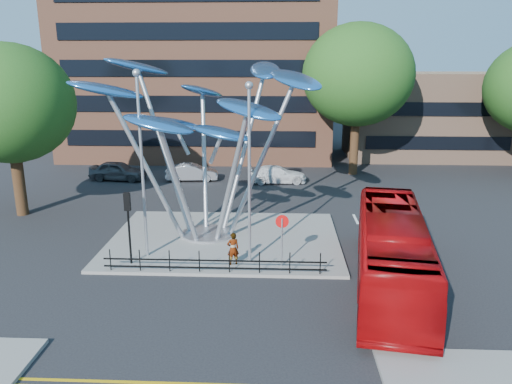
{
  "coord_description": "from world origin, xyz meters",
  "views": [
    {
      "loc": [
        1.8,
        -18.78,
        9.47
      ],
      "look_at": [
        0.76,
        4.0,
        3.26
      ],
      "focal_mm": 35.0,
      "sensor_mm": 36.0,
      "label": 1
    }
  ],
  "objects_px": {
    "street_lamp_right": "(249,158)",
    "parked_car_mid": "(192,172)",
    "tree_right": "(358,75)",
    "no_entry_sign_island": "(282,232)",
    "pedestrian": "(233,249)",
    "leaf_sculpture": "(203,109)",
    "parked_car_left": "(118,171)",
    "street_lamp_left": "(141,149)",
    "traffic_light_island": "(128,213)",
    "parked_car_right": "(277,174)",
    "tree_left": "(9,104)",
    "red_bus": "(392,251)"
  },
  "relations": [
    {
      "from": "street_lamp_right",
      "to": "parked_car_mid",
      "type": "height_order",
      "value": "street_lamp_right"
    },
    {
      "from": "tree_right",
      "to": "no_entry_sign_island",
      "type": "height_order",
      "value": "tree_right"
    },
    {
      "from": "street_lamp_right",
      "to": "pedestrian",
      "type": "xyz_separation_m",
      "value": [
        -0.74,
        -0.4,
        -4.17
      ]
    },
    {
      "from": "no_entry_sign_island",
      "to": "parked_car_mid",
      "type": "xyz_separation_m",
      "value": [
        -6.99,
        16.63,
        -1.15
      ]
    },
    {
      "from": "leaf_sculpture",
      "to": "parked_car_mid",
      "type": "height_order",
      "value": "leaf_sculpture"
    },
    {
      "from": "parked_car_left",
      "to": "parked_car_mid",
      "type": "relative_size",
      "value": 1.1
    },
    {
      "from": "street_lamp_left",
      "to": "parked_car_left",
      "type": "xyz_separation_m",
      "value": [
        -6.35,
        15.56,
        -4.6
      ]
    },
    {
      "from": "street_lamp_right",
      "to": "traffic_light_island",
      "type": "bearing_deg",
      "value": -174.81
    },
    {
      "from": "pedestrian",
      "to": "parked_car_mid",
      "type": "distance_m",
      "value": 17.22
    },
    {
      "from": "tree_right",
      "to": "parked_car_right",
      "type": "bearing_deg",
      "value": -152.99
    },
    {
      "from": "tree_right",
      "to": "parked_car_mid",
      "type": "distance_m",
      "value": 15.21
    },
    {
      "from": "tree_left",
      "to": "street_lamp_right",
      "type": "relative_size",
      "value": 1.24
    },
    {
      "from": "traffic_light_island",
      "to": "parked_car_mid",
      "type": "distance_m",
      "value": 16.76
    },
    {
      "from": "street_lamp_left",
      "to": "traffic_light_island",
      "type": "height_order",
      "value": "street_lamp_left"
    },
    {
      "from": "street_lamp_right",
      "to": "no_entry_sign_island",
      "type": "distance_m",
      "value": 3.64
    },
    {
      "from": "traffic_light_island",
      "to": "parked_car_mid",
      "type": "xyz_separation_m",
      "value": [
        0.01,
        16.64,
        -1.95
      ]
    },
    {
      "from": "street_lamp_left",
      "to": "no_entry_sign_island",
      "type": "bearing_deg",
      "value": -8.61
    },
    {
      "from": "street_lamp_left",
      "to": "tree_right",
      "type": "bearing_deg",
      "value": 55.95
    },
    {
      "from": "street_lamp_left",
      "to": "street_lamp_right",
      "type": "relative_size",
      "value": 1.06
    },
    {
      "from": "traffic_light_island",
      "to": "no_entry_sign_island",
      "type": "relative_size",
      "value": 1.4
    },
    {
      "from": "tree_left",
      "to": "parked_car_left",
      "type": "height_order",
      "value": "tree_left"
    },
    {
      "from": "parked_car_mid",
      "to": "parked_car_right",
      "type": "xyz_separation_m",
      "value": [
        6.7,
        -0.35,
        -0.01
      ]
    },
    {
      "from": "tree_left",
      "to": "red_bus",
      "type": "relative_size",
      "value": 0.91
    },
    {
      "from": "street_lamp_right",
      "to": "traffic_light_island",
      "type": "relative_size",
      "value": 2.42
    },
    {
      "from": "parked_car_left",
      "to": "parked_car_right",
      "type": "relative_size",
      "value": 0.98
    },
    {
      "from": "tree_right",
      "to": "red_bus",
      "type": "relative_size",
      "value": 1.07
    },
    {
      "from": "leaf_sculpture",
      "to": "parked_car_right",
      "type": "xyz_separation_m",
      "value": [
        3.78,
        12.11,
        -6.21
      ]
    },
    {
      "from": "leaf_sculpture",
      "to": "street_lamp_left",
      "type": "distance_m",
      "value": 4.28
    },
    {
      "from": "pedestrian",
      "to": "tree_right",
      "type": "bearing_deg",
      "value": -133.82
    },
    {
      "from": "street_lamp_left",
      "to": "parked_car_right",
      "type": "height_order",
      "value": "street_lamp_left"
    },
    {
      "from": "tree_right",
      "to": "leaf_sculpture",
      "type": "bearing_deg",
      "value": -123.31
    },
    {
      "from": "tree_right",
      "to": "street_lamp_left",
      "type": "height_order",
      "value": "tree_right"
    },
    {
      "from": "tree_left",
      "to": "parked_car_mid",
      "type": "distance_m",
      "value": 14.22
    },
    {
      "from": "pedestrian",
      "to": "parked_car_right",
      "type": "distance_m",
      "value": 16.32
    },
    {
      "from": "tree_left",
      "to": "street_lamp_left",
      "type": "xyz_separation_m",
      "value": [
        9.5,
        -6.5,
        -1.44
      ]
    },
    {
      "from": "no_entry_sign_island",
      "to": "pedestrian",
      "type": "bearing_deg",
      "value": 177.98
    },
    {
      "from": "street_lamp_right",
      "to": "red_bus",
      "type": "distance_m",
      "value": 7.32
    },
    {
      "from": "parked_car_left",
      "to": "leaf_sculpture",
      "type": "bearing_deg",
      "value": -138.73
    },
    {
      "from": "tree_right",
      "to": "parked_car_left",
      "type": "distance_m",
      "value": 20.42
    },
    {
      "from": "tree_left",
      "to": "parked_car_right",
      "type": "distance_m",
      "value": 19.02
    },
    {
      "from": "parked_car_mid",
      "to": "tree_left",
      "type": "bearing_deg",
      "value": 129.68
    },
    {
      "from": "no_entry_sign_island",
      "to": "pedestrian",
      "type": "height_order",
      "value": "no_entry_sign_island"
    },
    {
      "from": "street_lamp_left",
      "to": "pedestrian",
      "type": "height_order",
      "value": "street_lamp_left"
    },
    {
      "from": "traffic_light_island",
      "to": "parked_car_right",
      "type": "relative_size",
      "value": 0.76
    },
    {
      "from": "parked_car_mid",
      "to": "parked_car_right",
      "type": "height_order",
      "value": "parked_car_mid"
    },
    {
      "from": "no_entry_sign_island",
      "to": "parked_car_mid",
      "type": "distance_m",
      "value": 18.07
    },
    {
      "from": "street_lamp_right",
      "to": "red_bus",
      "type": "height_order",
      "value": "street_lamp_right"
    },
    {
      "from": "pedestrian",
      "to": "tree_left",
      "type": "bearing_deg",
      "value": -49.1
    },
    {
      "from": "traffic_light_island",
      "to": "parked_car_right",
      "type": "height_order",
      "value": "traffic_light_island"
    },
    {
      "from": "tree_right",
      "to": "parked_car_mid",
      "type": "height_order",
      "value": "tree_right"
    }
  ]
}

